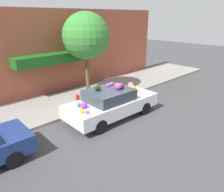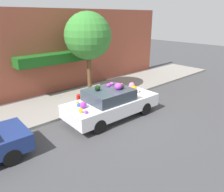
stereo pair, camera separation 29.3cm
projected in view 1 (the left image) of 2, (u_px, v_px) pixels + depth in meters
The scene contains 6 objects.
ground_plane at pixel (109, 115), 10.41m from camera, with size 60.00×60.00×0.00m, color #424244.
sidewalk_curb at pixel (76, 99), 12.22m from camera, with size 24.00×3.20×0.13m.
building_facade at pixel (52, 53), 12.87m from camera, with size 18.00×1.20×4.88m.
street_tree at pixel (86, 36), 12.00m from camera, with size 2.61×2.61×4.60m.
fire_hydrant at pixel (78, 101), 10.92m from camera, with size 0.20×0.20×0.70m.
art_car at pixel (112, 102), 10.01m from camera, with size 4.51×1.99×1.68m.
Camera 1 is at (-6.46, -6.90, 4.48)m, focal length 35.00 mm.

